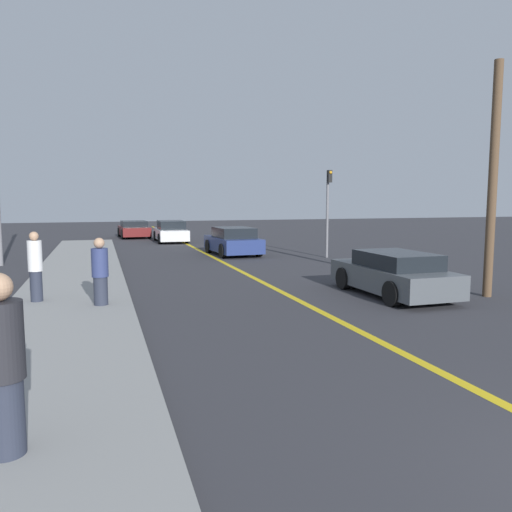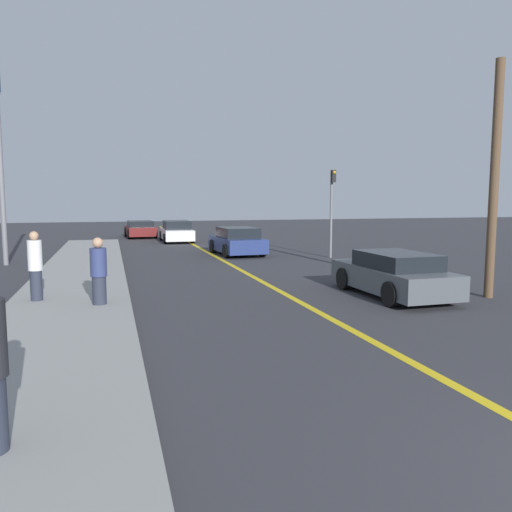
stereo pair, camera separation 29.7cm
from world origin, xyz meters
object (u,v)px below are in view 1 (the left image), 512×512
object	(u,v)px
car_parked_left_lot	(134,229)
utility_pole	(493,181)
pedestrian_far_standing	(35,266)
car_near_right_lane	(393,274)
car_far_distant	(171,232)
pedestrian_near_curb	(2,366)
pedestrian_mid_group	(100,272)
traffic_light	(328,204)
car_ahead_center	(233,241)

from	to	relation	value
car_parked_left_lot	utility_pole	bearing A→B (deg)	-75.19
pedestrian_far_standing	car_near_right_lane	bearing A→B (deg)	-8.15
car_far_distant	car_parked_left_lot	distance (m)	4.77
pedestrian_near_curb	utility_pole	distance (m)	12.73
car_parked_left_lot	pedestrian_mid_group	distance (m)	23.67
car_parked_left_lot	pedestrian_mid_group	world-z (taller)	pedestrian_mid_group
car_near_right_lane	pedestrian_near_curb	world-z (taller)	pedestrian_near_curb
car_far_distant	traffic_light	bearing A→B (deg)	-61.63
pedestrian_far_standing	car_ahead_center	bearing A→B (deg)	52.44
car_ahead_center	car_far_distant	world-z (taller)	car_far_distant
car_far_distant	car_parked_left_lot	size ratio (longest dim) A/B	1.04
pedestrian_near_curb	utility_pole	bearing A→B (deg)	27.60
car_near_right_lane	utility_pole	distance (m)	3.63
car_parked_left_lot	utility_pole	size ratio (longest dim) A/B	0.65
car_ahead_center	pedestrian_near_curb	world-z (taller)	pedestrian_near_curb
pedestrian_mid_group	pedestrian_near_curb	bearing A→B (deg)	-97.40
pedestrian_near_curb	car_ahead_center	bearing A→B (deg)	68.54
car_parked_left_lot	pedestrian_mid_group	size ratio (longest dim) A/B	2.54
car_far_distant	car_parked_left_lot	xyz separation A→B (m)	(-1.99, 4.33, -0.06)
utility_pole	car_parked_left_lot	bearing A→B (deg)	107.59
pedestrian_near_curb	pedestrian_mid_group	world-z (taller)	pedestrian_near_curb
pedestrian_mid_group	utility_pole	distance (m)	10.52
car_far_distant	pedestrian_mid_group	bearing A→B (deg)	-102.11
utility_pole	pedestrian_mid_group	bearing A→B (deg)	172.69
car_ahead_center	pedestrian_far_standing	size ratio (longest dim) A/B	2.35
car_near_right_lane	car_ahead_center	world-z (taller)	car_ahead_center
pedestrian_mid_group	car_ahead_center	bearing A→B (deg)	60.54
pedestrian_mid_group	car_near_right_lane	bearing A→B (deg)	-3.04
car_parked_left_lot	car_ahead_center	bearing A→B (deg)	-75.78
car_parked_left_lot	pedestrian_mid_group	bearing A→B (deg)	-98.39
car_ahead_center	pedestrian_near_curb	size ratio (longest dim) A/B	2.23
car_far_distant	pedestrian_mid_group	distance (m)	19.70
car_ahead_center	utility_pole	distance (m)	13.13
traffic_light	utility_pole	distance (m)	9.79
car_far_distant	utility_pole	xyz separation A→B (m)	(5.89, -20.53, 2.52)
car_near_right_lane	car_ahead_center	xyz separation A→B (m)	(-1.60, 11.35, 0.04)
pedestrian_far_standing	car_far_distant	bearing A→B (deg)	72.33
pedestrian_near_curb	utility_pole	size ratio (longest dim) A/B	0.29
car_near_right_lane	pedestrian_far_standing	distance (m)	9.41
car_ahead_center	pedestrian_near_curb	xyz separation A→B (m)	(-7.10, -18.06, 0.41)
pedestrian_near_curb	utility_pole	world-z (taller)	utility_pole
car_ahead_center	pedestrian_mid_group	size ratio (longest dim) A/B	2.52
pedestrian_near_curb	traffic_light	xyz separation A→B (m)	(10.92, 15.57, 1.39)
car_far_distant	pedestrian_far_standing	distance (m)	19.21
pedestrian_near_curb	pedestrian_far_standing	distance (m)	8.07
pedestrian_mid_group	pedestrian_far_standing	size ratio (longest dim) A/B	0.93
pedestrian_near_curb	utility_pole	xyz separation A→B (m)	(11.12, 5.82, 2.11)
pedestrian_mid_group	pedestrian_far_standing	world-z (taller)	pedestrian_far_standing
car_ahead_center	pedestrian_mid_group	world-z (taller)	pedestrian_mid_group
pedestrian_mid_group	traffic_light	size ratio (longest dim) A/B	0.41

